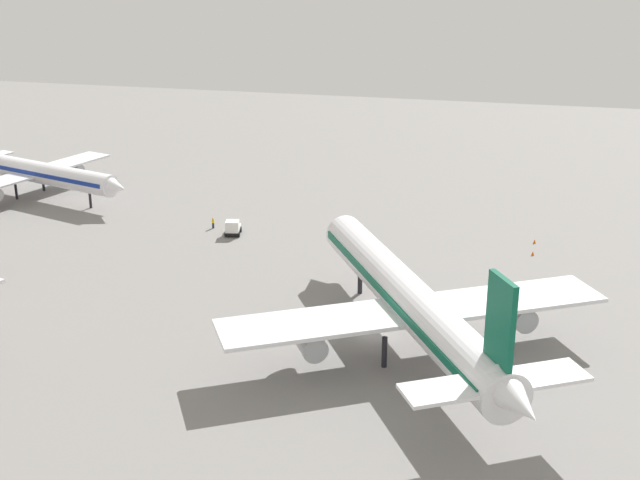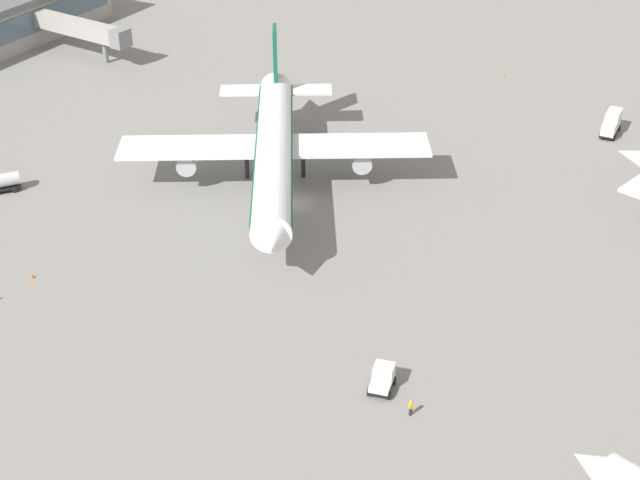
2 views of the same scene
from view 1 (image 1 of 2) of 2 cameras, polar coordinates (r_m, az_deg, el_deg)
The scene contains 7 objects.
ground at distance 93.33m, azimuth 3.54°, elevation -6.43°, with size 288.00×288.00×0.00m, color gray.
airplane_at_gate at distance 88.13m, azimuth 6.10°, elevation -4.08°, with size 46.17×38.69×15.62m.
airplane_distant at distance 148.55m, azimuth -18.62°, elevation 4.39°, with size 31.38×38.30×11.92m.
baggage_tug at distance 123.95m, azimuth -5.92°, elevation 0.85°, with size 3.54×2.81×2.30m.
ground_crew_worker at distance 127.33m, azimuth -7.25°, elevation 1.16°, with size 0.58×0.41×1.67m.
safety_cone_near_gate at distance 124.00m, azimuth 14.32°, elevation -0.09°, with size 0.44×0.44×0.60m, color #EA590C.
safety_cone_mid_apron at distance 119.27m, azimuth 14.21°, elevation -0.88°, with size 0.44×0.44×0.60m, color #EA590C.
Camera 1 is at (-82.45, -14.74, 41.17)m, focal length 47.28 mm.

